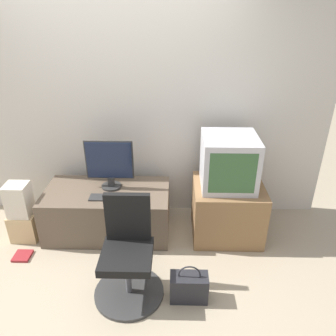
% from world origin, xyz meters
% --- Properties ---
extents(ground_plane, '(12.00, 12.00, 0.00)m').
position_xyz_m(ground_plane, '(0.00, 0.00, 0.00)').
color(ground_plane, tan).
extents(wall_back, '(4.40, 0.05, 2.60)m').
position_xyz_m(wall_back, '(0.00, 1.32, 1.30)').
color(wall_back, beige).
rests_on(wall_back, ground_plane).
extents(desk, '(1.27, 0.65, 0.50)m').
position_xyz_m(desk, '(-0.13, 0.85, 0.25)').
color(desk, brown).
rests_on(desk, ground_plane).
extents(side_stand, '(0.70, 0.62, 0.58)m').
position_xyz_m(side_stand, '(1.12, 0.84, 0.29)').
color(side_stand, olive).
rests_on(side_stand, ground_plane).
extents(main_monitor, '(0.48, 0.20, 0.51)m').
position_xyz_m(main_monitor, '(-0.09, 0.93, 0.76)').
color(main_monitor, '#2D2D2D').
rests_on(main_monitor, desk).
extents(keyboard, '(0.29, 0.12, 0.01)m').
position_xyz_m(keyboard, '(-0.12, 0.71, 0.50)').
color(keyboard, '#2D2D2D').
rests_on(keyboard, desk).
extents(mouse, '(0.06, 0.04, 0.02)m').
position_xyz_m(mouse, '(0.09, 0.70, 0.51)').
color(mouse, '#4C4C51').
rests_on(mouse, desk).
extents(crt_tv, '(0.52, 0.53, 0.51)m').
position_xyz_m(crt_tv, '(1.09, 0.87, 0.83)').
color(crt_tv, '#B7B7BC').
rests_on(crt_tv, side_stand).
extents(office_chair, '(0.59, 0.59, 0.88)m').
position_xyz_m(office_chair, '(0.19, 0.04, 0.34)').
color(office_chair, '#333333').
rests_on(office_chair, ground_plane).
extents(cardboard_box_lower, '(0.27, 0.22, 0.30)m').
position_xyz_m(cardboard_box_lower, '(-0.97, 0.70, 0.15)').
color(cardboard_box_lower, '#D1B27F').
rests_on(cardboard_box_lower, ground_plane).
extents(cardboard_box_upper, '(0.22, 0.20, 0.34)m').
position_xyz_m(cardboard_box_upper, '(-0.97, 0.70, 0.47)').
color(cardboard_box_upper, beige).
rests_on(cardboard_box_upper, cardboard_box_lower).
extents(handbag, '(0.31, 0.15, 0.35)m').
position_xyz_m(handbag, '(0.70, -0.05, 0.13)').
color(handbag, '#232328').
rests_on(handbag, ground_plane).
extents(book, '(0.16, 0.16, 0.02)m').
position_xyz_m(book, '(-0.90, 0.41, 0.01)').
color(book, maroon).
rests_on(book, ground_plane).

